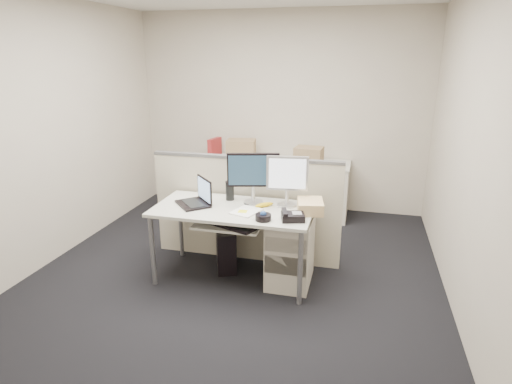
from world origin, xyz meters
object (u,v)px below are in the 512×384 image
(desk, at_px, (233,214))
(monitor_main, at_px, (253,178))
(desk_phone, at_px, (293,217))
(laptop, at_px, (192,192))

(desk, relative_size, monitor_main, 3.01)
(monitor_main, relative_size, desk_phone, 2.54)
(desk, xyz_separation_m, laptop, (-0.40, -0.02, 0.19))
(monitor_main, xyz_separation_m, laptop, (-0.55, -0.20, -0.12))
(laptop, height_order, desk_phone, laptop)
(laptop, bearing_deg, desk, 50.19)
(monitor_main, distance_m, laptop, 0.60)
(laptop, xyz_separation_m, desk_phone, (1.00, -0.16, -0.10))
(desk_phone, bearing_deg, laptop, 154.81)
(desk, distance_m, monitor_main, 0.39)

